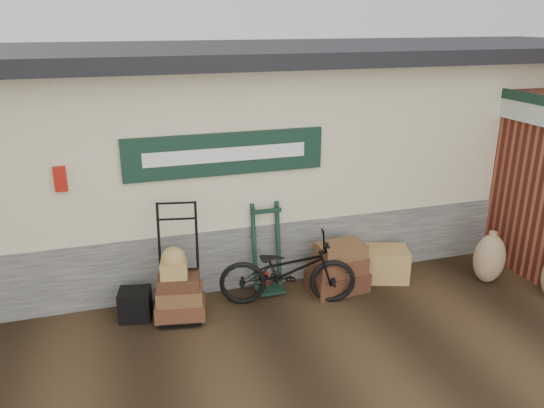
{
  "coord_description": "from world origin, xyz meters",
  "views": [
    {
      "loc": [
        -1.7,
        -5.49,
        3.6
      ],
      "look_at": [
        0.3,
        0.9,
        1.23
      ],
      "focal_mm": 35.0,
      "sensor_mm": 36.0,
      "label": 1
    }
  ],
  "objects_px": {
    "porter_trolley": "(179,261)",
    "black_trunk": "(135,304)",
    "wicker_hamper": "(382,264)",
    "suitcase_stack": "(338,267)",
    "bicycle": "(288,267)",
    "green_barrow": "(267,248)"
  },
  "relations": [
    {
      "from": "green_barrow",
      "to": "black_trunk",
      "type": "relative_size",
      "value": 3.19
    },
    {
      "from": "green_barrow",
      "to": "wicker_hamper",
      "type": "bearing_deg",
      "value": -6.2
    },
    {
      "from": "suitcase_stack",
      "to": "black_trunk",
      "type": "xyz_separation_m",
      "value": [
        -2.73,
        0.08,
        -0.16
      ]
    },
    {
      "from": "green_barrow",
      "to": "wicker_hamper",
      "type": "height_order",
      "value": "green_barrow"
    },
    {
      "from": "porter_trolley",
      "to": "bicycle",
      "type": "xyz_separation_m",
      "value": [
        1.39,
        -0.13,
        -0.22
      ]
    },
    {
      "from": "wicker_hamper",
      "to": "suitcase_stack",
      "type": "bearing_deg",
      "value": -170.48
    },
    {
      "from": "wicker_hamper",
      "to": "bicycle",
      "type": "relative_size",
      "value": 0.4
    },
    {
      "from": "suitcase_stack",
      "to": "black_trunk",
      "type": "height_order",
      "value": "suitcase_stack"
    },
    {
      "from": "wicker_hamper",
      "to": "bicycle",
      "type": "xyz_separation_m",
      "value": [
        -1.53,
        -0.24,
        0.29
      ]
    },
    {
      "from": "wicker_hamper",
      "to": "black_trunk",
      "type": "height_order",
      "value": "wicker_hamper"
    },
    {
      "from": "suitcase_stack",
      "to": "wicker_hamper",
      "type": "height_order",
      "value": "suitcase_stack"
    },
    {
      "from": "green_barrow",
      "to": "wicker_hamper",
      "type": "distance_m",
      "value": 1.73
    },
    {
      "from": "porter_trolley",
      "to": "wicker_hamper",
      "type": "relative_size",
      "value": 2.08
    },
    {
      "from": "porter_trolley",
      "to": "bicycle",
      "type": "bearing_deg",
      "value": 5.48
    },
    {
      "from": "suitcase_stack",
      "to": "wicker_hamper",
      "type": "relative_size",
      "value": 1.11
    },
    {
      "from": "black_trunk",
      "to": "wicker_hamper",
      "type": "bearing_deg",
      "value": 0.78
    },
    {
      "from": "suitcase_stack",
      "to": "bicycle",
      "type": "distance_m",
      "value": 0.8
    },
    {
      "from": "bicycle",
      "to": "black_trunk",
      "type": "bearing_deg",
      "value": 98.97
    },
    {
      "from": "porter_trolley",
      "to": "black_trunk",
      "type": "bearing_deg",
      "value": -175.73
    },
    {
      "from": "black_trunk",
      "to": "suitcase_stack",
      "type": "bearing_deg",
      "value": -1.66
    },
    {
      "from": "bicycle",
      "to": "suitcase_stack",
      "type": "bearing_deg",
      "value": -66.94
    },
    {
      "from": "green_barrow",
      "to": "suitcase_stack",
      "type": "xyz_separation_m",
      "value": [
        0.92,
        -0.33,
        -0.27
      ]
    }
  ]
}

